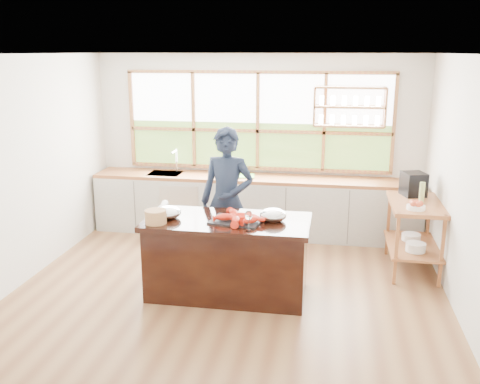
% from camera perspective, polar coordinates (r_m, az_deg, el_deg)
% --- Properties ---
extents(ground_plane, '(5.00, 5.00, 0.00)m').
position_cam_1_polar(ground_plane, '(6.50, -0.96, -10.00)').
color(ground_plane, olive).
extents(room_shell, '(5.02, 4.52, 2.71)m').
position_cam_1_polar(room_shell, '(6.48, 0.03, 6.13)').
color(room_shell, silver).
rests_on(room_shell, ground_plane).
extents(back_counter, '(4.90, 0.63, 0.90)m').
position_cam_1_polar(back_counter, '(8.14, 1.43, -1.41)').
color(back_counter, beige).
rests_on(back_counter, ground_plane).
extents(right_shelf_unit, '(0.62, 1.10, 0.90)m').
position_cam_1_polar(right_shelf_unit, '(7.10, 18.09, -3.36)').
color(right_shelf_unit, brown).
rests_on(right_shelf_unit, ground_plane).
extents(island, '(1.85, 0.90, 0.90)m').
position_cam_1_polar(island, '(6.14, -1.33, -6.93)').
color(island, black).
rests_on(island, ground_plane).
extents(cook, '(0.72, 0.52, 1.84)m').
position_cam_1_polar(cook, '(6.63, -1.39, -1.01)').
color(cook, '#171F32').
rests_on(cook, ground_plane).
extents(potted_plant, '(0.18, 0.15, 0.30)m').
position_cam_1_polar(potted_plant, '(8.13, -1.49, 2.88)').
color(potted_plant, slate).
rests_on(potted_plant, back_counter).
extents(cutting_board, '(0.43, 0.35, 0.01)m').
position_cam_1_polar(cutting_board, '(8.06, 0.12, 1.75)').
color(cutting_board, '#64C244').
rests_on(cutting_board, back_counter).
extents(espresso_machine, '(0.35, 0.36, 0.31)m').
position_cam_1_polar(espresso_machine, '(7.30, 18.02, 0.81)').
color(espresso_machine, black).
rests_on(espresso_machine, right_shelf_unit).
extents(wine_bottle, '(0.08, 0.08, 0.27)m').
position_cam_1_polar(wine_bottle, '(6.95, 18.83, -0.10)').
color(wine_bottle, '#99AA5A').
rests_on(wine_bottle, right_shelf_unit).
extents(fruit_bowl, '(0.22, 0.22, 0.11)m').
position_cam_1_polar(fruit_bowl, '(6.70, 18.26, -1.39)').
color(fruit_bowl, white).
rests_on(fruit_bowl, right_shelf_unit).
extents(slate_board, '(0.60, 0.48, 0.02)m').
position_cam_1_polar(slate_board, '(5.93, -0.41, -3.08)').
color(slate_board, black).
rests_on(slate_board, island).
extents(lobster_pile, '(0.52, 0.48, 0.08)m').
position_cam_1_polar(lobster_pile, '(5.88, -0.25, -2.73)').
color(lobster_pile, red).
rests_on(lobster_pile, slate_board).
extents(mixing_bowl_left, '(0.30, 0.30, 0.14)m').
position_cam_1_polar(mixing_bowl_left, '(6.09, -7.69, -2.18)').
color(mixing_bowl_left, silver).
rests_on(mixing_bowl_left, island).
extents(mixing_bowl_right, '(0.30, 0.30, 0.15)m').
position_cam_1_polar(mixing_bowl_right, '(5.95, 3.55, -2.47)').
color(mixing_bowl_right, silver).
rests_on(mixing_bowl_right, island).
extents(wine_glass, '(0.08, 0.08, 0.22)m').
position_cam_1_polar(wine_glass, '(5.59, 0.93, -2.57)').
color(wine_glass, white).
rests_on(wine_glass, island).
extents(wicker_basket, '(0.24, 0.24, 0.15)m').
position_cam_1_polar(wicker_basket, '(5.92, -8.99, -2.63)').
color(wicker_basket, tan).
rests_on(wicker_basket, island).
extents(parchment_roll, '(0.13, 0.31, 0.08)m').
position_cam_1_polar(parchment_roll, '(6.42, -8.18, -1.54)').
color(parchment_roll, white).
rests_on(parchment_roll, island).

